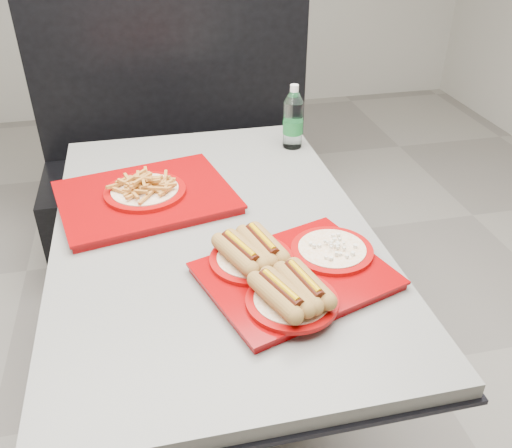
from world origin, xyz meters
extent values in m
plane|color=gray|center=(0.00, 0.00, 0.00)|extent=(6.00, 6.00, 0.00)
cylinder|color=black|center=(0.00, 0.00, 0.03)|extent=(0.52, 0.52, 0.05)
cylinder|color=black|center=(0.00, 0.00, 0.38)|extent=(0.11, 0.11, 0.66)
cube|color=black|center=(0.00, 0.00, 0.70)|extent=(0.92, 1.42, 0.01)
cube|color=gray|center=(0.00, 0.00, 0.73)|extent=(0.90, 1.40, 0.04)
cube|color=black|center=(0.00, 1.02, 0.23)|extent=(1.30, 0.55, 0.45)
cube|color=black|center=(0.00, 1.26, 0.80)|extent=(1.30, 0.10, 1.10)
cube|color=#860305|center=(0.17, -0.29, 0.76)|extent=(0.52, 0.46, 0.02)
cube|color=#860305|center=(0.17, -0.29, 0.77)|extent=(0.53, 0.47, 0.01)
cylinder|color=#940504|center=(0.13, -0.40, 0.78)|extent=(0.22, 0.22, 0.01)
cylinder|color=white|center=(0.13, -0.40, 0.79)|extent=(0.18, 0.18, 0.00)
cylinder|color=#940504|center=(0.07, -0.22, 0.78)|extent=(0.22, 0.22, 0.01)
cylinder|color=white|center=(0.07, -0.22, 0.79)|extent=(0.18, 0.18, 0.00)
cylinder|color=#940504|center=(0.29, -0.23, 0.78)|extent=(0.22, 0.22, 0.01)
cylinder|color=white|center=(0.29, -0.23, 0.79)|extent=(0.18, 0.18, 0.00)
cube|color=#860305|center=(-0.18, 0.19, 0.76)|extent=(0.58, 0.49, 0.02)
cube|color=#860305|center=(-0.18, 0.19, 0.77)|extent=(0.59, 0.51, 0.01)
cylinder|color=#940504|center=(-0.18, 0.19, 0.79)|extent=(0.25, 0.25, 0.01)
cylinder|color=white|center=(-0.18, 0.19, 0.79)|extent=(0.21, 0.21, 0.01)
cylinder|color=silver|center=(0.38, 0.49, 0.84)|extent=(0.07, 0.07, 0.17)
cylinder|color=#1A6A2D|center=(0.38, 0.49, 0.83)|extent=(0.08, 0.08, 0.05)
cone|color=silver|center=(0.38, 0.49, 0.94)|extent=(0.07, 0.07, 0.04)
cylinder|color=silver|center=(0.38, 0.49, 0.98)|extent=(0.03, 0.03, 0.02)
camera|label=1|loc=(-0.16, -1.32, 1.60)|focal=38.00mm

